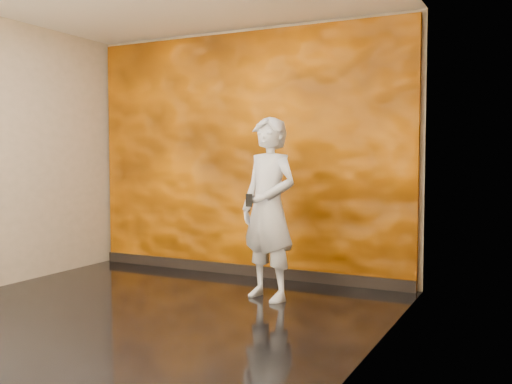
% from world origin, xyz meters
% --- Properties ---
extents(room, '(4.02, 4.02, 2.81)m').
position_xyz_m(room, '(0.00, 0.00, 1.40)').
color(room, black).
rests_on(room, ground).
extents(feature_wall, '(3.90, 0.06, 2.75)m').
position_xyz_m(feature_wall, '(0.00, 1.96, 1.38)').
color(feature_wall, orange).
rests_on(feature_wall, ground).
extents(baseboard, '(3.90, 0.04, 0.12)m').
position_xyz_m(baseboard, '(0.00, 1.92, 0.06)').
color(baseboard, black).
rests_on(baseboard, ground).
extents(man, '(0.73, 0.59, 1.73)m').
position_xyz_m(man, '(0.73, 1.06, 0.86)').
color(man, '#A6AAB6').
rests_on(man, ground).
extents(phone, '(0.06, 0.01, 0.12)m').
position_xyz_m(phone, '(0.63, 0.85, 0.95)').
color(phone, black).
rests_on(phone, man).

